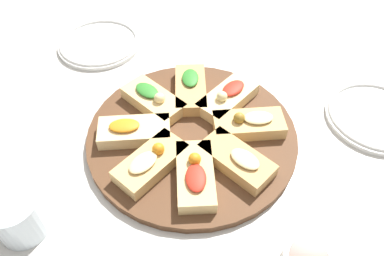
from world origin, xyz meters
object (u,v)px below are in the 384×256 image
(plate_right, at_px, (376,116))
(water_glass, at_px, (18,216))
(serving_board, at_px, (192,135))
(plate_left, at_px, (99,43))

(plate_right, distance_m, water_glass, 0.72)
(serving_board, relative_size, plate_right, 2.00)
(plate_right, bearing_deg, serving_board, 167.85)
(plate_right, relative_size, water_glass, 2.51)
(serving_board, distance_m, plate_right, 0.39)
(plate_left, bearing_deg, water_glass, -114.29)
(plate_left, relative_size, plate_right, 1.00)
(plate_right, bearing_deg, plate_left, 137.52)
(water_glass, bearing_deg, plate_left, 65.71)
(serving_board, relative_size, water_glass, 5.04)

